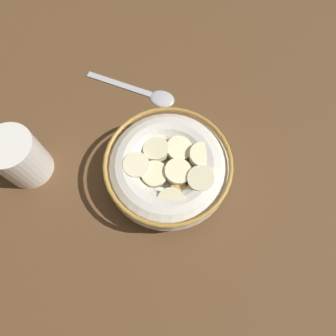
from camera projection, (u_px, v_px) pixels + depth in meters
The scene contains 4 objects.
ground_plane at pixel (168, 178), 44.60cm from camera, with size 91.41×91.41×2.00cm, color brown.
cereal_bowl at pixel (168, 169), 41.05cm from camera, with size 17.12×17.12×5.47cm.
spoon at pixel (150, 93), 48.63cm from camera, with size 14.92×8.56×0.80cm.
coffee_mug at pixel (18, 158), 40.52cm from camera, with size 9.08×6.52×7.72cm.
Camera 1 is at (1.10, 15.25, 40.92)cm, focal length 32.12 mm.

